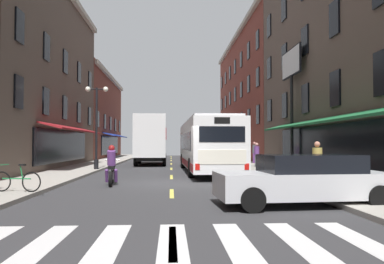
{
  "coord_description": "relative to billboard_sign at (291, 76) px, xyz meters",
  "views": [
    {
      "loc": [
        -0.04,
        -16.71,
        1.71
      ],
      "look_at": [
        1.15,
        4.54,
        2.37
      ],
      "focal_mm": 35.69,
      "sensor_mm": 36.0,
      "label": 1
    }
  ],
  "objects": [
    {
      "name": "billboard_sign",
      "position": [
        0.0,
        0.0,
        0.0
      ],
      "size": [
        0.4,
        3.21,
        7.17
      ],
      "color": "black",
      "rests_on": "sidewalk_right"
    },
    {
      "name": "sedan_near",
      "position": [
        -3.39,
        -11.58,
        -4.97
      ],
      "size": [
        4.88,
        2.21,
        1.41
      ],
      "color": "silver",
      "rests_on": "ground"
    },
    {
      "name": "sidewalk_right",
      "position": [
        -1.15,
        -5.23,
        -5.62
      ],
      "size": [
        3.0,
        80.0,
        0.14
      ],
      "primitive_type": "cube",
      "color": "#A39E93",
      "rests_on": "ground"
    },
    {
      "name": "motorcycle_rider",
      "position": [
        -9.53,
        -6.0,
        -4.98
      ],
      "size": [
        0.64,
        2.07,
        1.66
      ],
      "color": "black",
      "rests_on": "ground"
    },
    {
      "name": "sidewalk_left",
      "position": [
        -12.95,
        -5.23,
        -5.62
      ],
      "size": [
        3.0,
        80.0,
        0.14
      ],
      "primitive_type": "cube",
      "color": "#A39E93",
      "rests_on": "ground"
    },
    {
      "name": "sedan_mid",
      "position": [
        -8.54,
        17.94,
        -5.02
      ],
      "size": [
        2.02,
        4.77,
        1.28
      ],
      "color": "#144723",
      "rests_on": "ground"
    },
    {
      "name": "pedestrian_far",
      "position": [
        -1.19,
        3.97,
        -4.71
      ],
      "size": [
        0.36,
        0.36,
        1.64
      ],
      "rotation": [
        0.0,
        0.0,
        5.68
      ],
      "color": "#4C4C51",
      "rests_on": "sidewalk_right"
    },
    {
      "name": "crosswalk_near",
      "position": [
        -7.05,
        -15.23,
        -5.68
      ],
      "size": [
        7.1,
        2.8,
        0.01
      ],
      "color": "silver",
      "rests_on": "ground"
    },
    {
      "name": "street_lamp_twin",
      "position": [
        -11.72,
        2.07,
        -2.69
      ],
      "size": [
        1.42,
        0.32,
        5.15
      ],
      "color": "black",
      "rests_on": "sidewalk_left"
    },
    {
      "name": "bicycle_near",
      "position": [
        -12.12,
        -9.14,
        -5.19
      ],
      "size": [
        1.69,
        0.51,
        0.91
      ],
      "color": "black",
      "rests_on": "sidewalk_left"
    },
    {
      "name": "transit_bus",
      "position": [
        -4.95,
        0.92,
        -4.05
      ],
      "size": [
        2.84,
        12.32,
        3.11
      ],
      "color": "white",
      "rests_on": "ground"
    },
    {
      "name": "pedestrian_mid",
      "position": [
        -0.25,
        8.9,
        -4.66
      ],
      "size": [
        0.36,
        0.36,
        1.73
      ],
      "rotation": [
        0.0,
        0.0,
        1.02
      ],
      "color": "#66387F",
      "rests_on": "sidewalk_right"
    },
    {
      "name": "ground_plane",
      "position": [
        -7.05,
        -5.23,
        -5.74
      ],
      "size": [
        34.8,
        80.0,
        0.1
      ],
      "primitive_type": "cube",
      "color": "#333335"
    },
    {
      "name": "lane_centre_dashes",
      "position": [
        -7.05,
        -5.48,
        -5.68
      ],
      "size": [
        0.14,
        73.9,
        0.01
      ],
      "color": "#DBCC4C",
      "rests_on": "ground"
    },
    {
      "name": "pedestrian_rear",
      "position": [
        -1.6,
        -7.94,
        -4.7
      ],
      "size": [
        0.36,
        0.36,
        1.66
      ],
      "rotation": [
        0.0,
        0.0,
        5.76
      ],
      "color": "maroon",
      "rests_on": "sidewalk_right"
    },
    {
      "name": "box_truck",
      "position": [
        -8.69,
        9.09,
        -3.66
      ],
      "size": [
        2.55,
        6.91,
        3.94
      ],
      "color": "#B21E19",
      "rests_on": "ground"
    }
  ]
}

